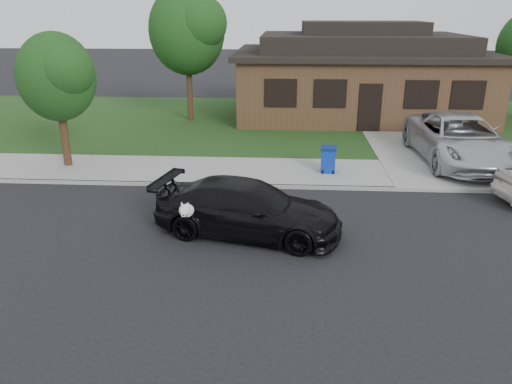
{
  "coord_description": "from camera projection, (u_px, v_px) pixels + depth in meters",
  "views": [
    {
      "loc": [
        0.31,
        -11.49,
        5.42
      ],
      "look_at": [
        -0.42,
        0.15,
        1.1
      ],
      "focal_mm": 35.0,
      "sensor_mm": 36.0,
      "label": 1
    }
  ],
  "objects": [
    {
      "name": "tree_2",
      "position": [
        59.0,
        76.0,
        16.73
      ],
      "size": [
        2.73,
        2.6,
        4.59
      ],
      "color": "#332114",
      "rests_on": "ground"
    },
    {
      "name": "house",
      "position": [
        359.0,
        75.0,
        25.71
      ],
      "size": [
        12.6,
        8.6,
        4.65
      ],
      "color": "#422B1C",
      "rests_on": "ground"
    },
    {
      "name": "tree_0",
      "position": [
        190.0,
        29.0,
        23.4
      ],
      "size": [
        3.78,
        3.6,
        6.34
      ],
      "color": "#332114",
      "rests_on": "ground"
    },
    {
      "name": "recycling_bin",
      "position": [
        328.0,
        159.0,
        17.0
      ],
      "size": [
        0.57,
        0.59,
        0.88
      ],
      "rotation": [
        0.0,
        0.0,
        -0.07
      ],
      "color": "#0E2C9D",
      "rests_on": "sidewalk"
    },
    {
      "name": "curb",
      "position": [
        276.0,
        186.0,
        15.9
      ],
      "size": [
        60.0,
        0.12,
        0.12
      ],
      "primitive_type": "cube",
      "color": "gray",
      "rests_on": "ground"
    },
    {
      "name": "sidewalk",
      "position": [
        277.0,
        172.0,
        17.31
      ],
      "size": [
        60.0,
        3.0,
        0.12
      ],
      "primitive_type": "cube",
      "color": "gray",
      "rests_on": "ground"
    },
    {
      "name": "minivan",
      "position": [
        459.0,
        139.0,
        17.95
      ],
      "size": [
        2.99,
        6.11,
        1.67
      ],
      "primitive_type": "imported",
      "rotation": [
        0.0,
        0.0,
        0.04
      ],
      "color": "silver",
      "rests_on": "driveway"
    },
    {
      "name": "lawn",
      "position": [
        281.0,
        122.0,
        24.79
      ],
      "size": [
        60.0,
        13.0,
        0.13
      ],
      "primitive_type": "cube",
      "color": "#193814",
      "rests_on": "ground"
    },
    {
      "name": "sedan",
      "position": [
        248.0,
        209.0,
        12.49
      ],
      "size": [
        5.04,
        2.92,
        1.37
      ],
      "rotation": [
        0.0,
        0.0,
        1.35
      ],
      "color": "black",
      "rests_on": "ground"
    },
    {
      "name": "driveway",
      "position": [
        418.0,
        139.0,
        21.63
      ],
      "size": [
        4.5,
        13.0,
        0.14
      ],
      "primitive_type": "cube",
      "color": "gray",
      "rests_on": "ground"
    },
    {
      "name": "ground",
      "position": [
        272.0,
        235.0,
        12.65
      ],
      "size": [
        120.0,
        120.0,
        0.0
      ],
      "primitive_type": "plane",
      "color": "black",
      "rests_on": "ground"
    }
  ]
}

